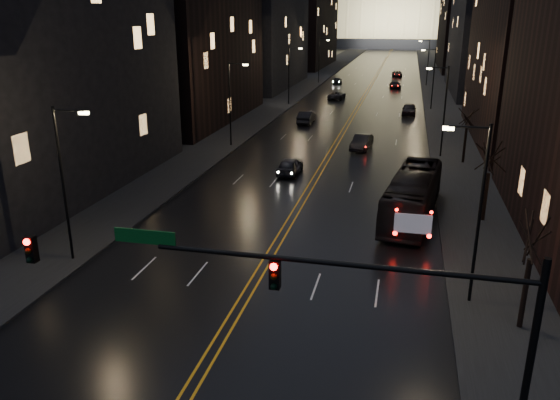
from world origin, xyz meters
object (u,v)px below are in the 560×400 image
Objects in this scene: oncoming_car_a at (290,166)px; traffic_signal at (349,296)px; bus at (413,195)px; oncoming_car_b at (306,117)px; receding_car_a at (362,142)px.

traffic_signal is at bearing 106.47° from oncoming_car_a.
bus reaches higher than oncoming_car_b.
oncoming_car_a is at bearing -109.05° from receding_car_a.
receding_car_a is at bearing 122.56° from oncoming_car_b.
bus is at bearing -68.11° from receding_car_a.
oncoming_car_a is 0.95× the size of receding_car_a.
oncoming_car_b reaches higher than receding_car_a.
oncoming_car_a is 12.31m from receding_car_a.
traffic_signal is 56.32m from oncoming_car_b.
traffic_signal is 3.87× the size of oncoming_car_a.
bus is (2.26, 21.76, -3.46)m from traffic_signal.
traffic_signal is at bearing 101.73° from oncoming_car_b.
bus is 35.92m from oncoming_car_b.
receding_car_a is (-2.93, 41.83, -4.33)m from traffic_signal.
oncoming_car_a is 0.90× the size of oncoming_car_b.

